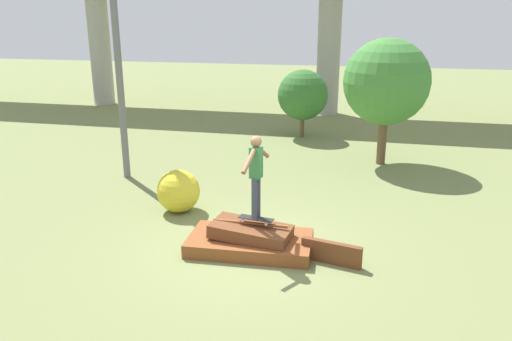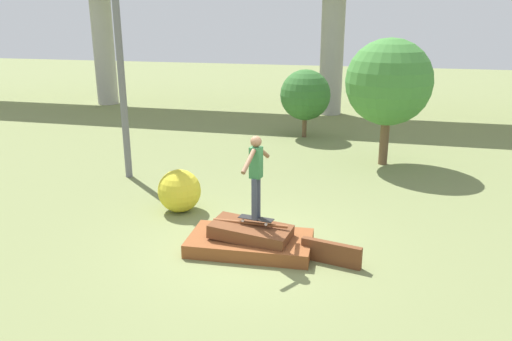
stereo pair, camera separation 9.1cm
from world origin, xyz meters
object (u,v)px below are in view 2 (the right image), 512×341
Objects in this scene: tree_behind_right at (305,95)px; bush_yellow_flowering at (179,191)px; skateboard at (256,219)px; skater at (256,171)px; utility_pole at (120,55)px; tree_behind_left at (389,82)px.

tree_behind_right reaches higher than bush_yellow_flowering.
tree_behind_right is (-0.57, 10.22, 0.98)m from skateboard.
skateboard is at bearing -86.80° from tree_behind_right.
skater is 0.25× the size of utility_pole.
tree_behind_left is 4.51m from tree_behind_right.
utility_pole is at bearing 141.87° from skateboard.
bush_yellow_flowering is (-4.83, -5.43, -2.12)m from tree_behind_left.
skater is (-0.00, -0.00, 1.02)m from skateboard.
tree_behind_right is at bearing 93.20° from skateboard.
utility_pole is at bearing 139.02° from bush_yellow_flowering.
skater reaches higher than skateboard.
utility_pole is 7.94m from tree_behind_right.
tree_behind_left is at bearing 70.55° from skateboard.
tree_behind_right is (-0.57, 10.22, -0.04)m from skater.
utility_pole is at bearing -156.49° from tree_behind_left.
tree_behind_right is at bearing 134.07° from tree_behind_left.
skater is at bearing -34.75° from bush_yellow_flowering.
skater is 0.64× the size of tree_behind_right.
skater is 3.08m from bush_yellow_flowering.
tree_behind_left reaches higher than skater.
skateboard is 0.28× the size of tree_behind_right.
skater is 6.50m from utility_pole.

